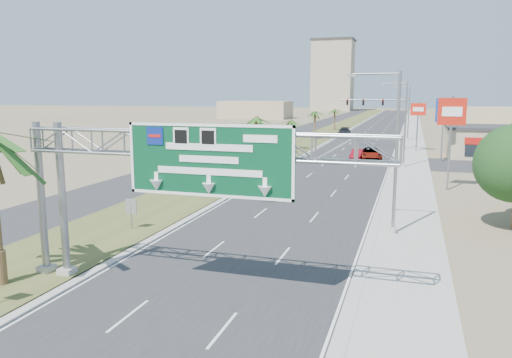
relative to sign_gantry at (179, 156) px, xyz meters
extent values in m
cube|color=#28282B|center=(1.06, 100.07, -6.05)|extent=(12.00, 300.00, 0.02)
cube|color=#9E9B93|center=(9.56, 100.07, -6.01)|extent=(4.00, 300.00, 0.10)
cube|color=#434D22|center=(-8.94, 100.07, -6.00)|extent=(7.00, 300.00, 0.12)
cube|color=#28282B|center=(-15.94, 100.07, -6.05)|extent=(8.00, 300.00, 0.02)
cylinder|color=gray|center=(-6.14, 0.07, -2.36)|extent=(0.36, 0.36, 7.40)
cylinder|color=gray|center=(-7.34, 0.07, -2.36)|extent=(0.36, 0.36, 7.40)
cube|color=#9E9B93|center=(-6.14, 0.07, -5.86)|extent=(0.70, 0.70, 0.40)
cube|color=#9E9B93|center=(-7.34, 0.07, -5.86)|extent=(0.70, 0.70, 0.40)
cube|color=#074124|center=(1.56, -0.41, -0.06)|extent=(7.20, 0.12, 3.00)
cube|color=navy|center=(-0.84, -0.49, 0.89)|extent=(0.75, 0.03, 0.75)
cone|color=white|center=(1.56, -0.49, -1.21)|extent=(0.56, 0.56, 0.45)
cylinder|color=brown|center=(-8.14, -1.93, -5.22)|extent=(0.54, 0.54, 1.68)
cylinder|color=brown|center=(-8.44, 22.07, -3.56)|extent=(0.36, 0.36, 5.00)
cylinder|color=brown|center=(-8.44, 22.07, -5.46)|extent=(0.54, 0.54, 1.20)
cylinder|color=brown|center=(-8.44, 38.07, -3.16)|extent=(0.36, 0.36, 5.80)
cylinder|color=brown|center=(-8.44, 38.07, -5.36)|extent=(0.54, 0.54, 1.39)
cylinder|color=brown|center=(-8.44, 56.07, -3.81)|extent=(0.36, 0.36, 4.50)
cylinder|color=brown|center=(-8.44, 56.07, -5.52)|extent=(0.54, 0.54, 1.08)
cylinder|color=brown|center=(-8.44, 75.07, -3.46)|extent=(0.36, 0.36, 5.20)
cylinder|color=brown|center=(-8.44, 75.07, -5.43)|extent=(0.54, 0.54, 1.25)
cylinder|color=brown|center=(-8.44, 100.07, -3.66)|extent=(0.36, 0.36, 4.80)
cylinder|color=brown|center=(-8.44, 100.07, -5.48)|extent=(0.54, 0.54, 1.15)
cylinder|color=gray|center=(8.56, 12.07, -1.06)|extent=(0.20, 0.20, 10.00)
cylinder|color=gray|center=(7.16, 12.07, 3.79)|extent=(2.80, 0.12, 0.12)
cube|color=slate|center=(5.76, 12.07, 3.69)|extent=(0.50, 0.22, 0.18)
cylinder|color=#9E9B93|center=(8.56, 12.07, -5.81)|extent=(0.44, 0.44, 0.50)
cylinder|color=gray|center=(8.56, 42.07, -1.06)|extent=(0.20, 0.20, 10.00)
cylinder|color=gray|center=(7.16, 42.07, 3.79)|extent=(2.80, 0.12, 0.12)
cube|color=slate|center=(5.76, 42.07, 3.69)|extent=(0.50, 0.22, 0.18)
cylinder|color=#9E9B93|center=(8.56, 42.07, -5.81)|extent=(0.44, 0.44, 0.50)
cylinder|color=gray|center=(8.56, 78.07, -1.06)|extent=(0.20, 0.20, 10.00)
cylinder|color=gray|center=(7.16, 78.07, 3.79)|extent=(2.80, 0.12, 0.12)
cube|color=slate|center=(5.76, 78.07, 3.69)|extent=(0.50, 0.22, 0.18)
cylinder|color=#9E9B93|center=(8.56, 78.07, -5.81)|extent=(0.44, 0.44, 0.50)
cylinder|color=gray|center=(8.26, 62.07, -2.06)|extent=(0.28, 0.28, 8.00)
cylinder|color=gray|center=(3.26, 62.07, 1.64)|extent=(10.00, 0.18, 0.18)
cube|color=black|center=(4.76, 61.87, 1.24)|extent=(0.32, 0.18, 0.95)
cube|color=black|center=(1.76, 61.87, 1.24)|extent=(0.32, 0.18, 0.95)
cube|color=black|center=(-0.74, 61.87, 1.24)|extent=(0.32, 0.18, 0.95)
sphere|color=red|center=(4.76, 61.75, 1.54)|extent=(0.22, 0.22, 0.22)
imported|color=black|center=(8.26, 62.07, 0.94)|extent=(0.16, 0.16, 0.60)
cylinder|color=#9E9B93|center=(8.26, 62.07, -5.76)|extent=(0.56, 0.56, 0.60)
cylinder|color=gray|center=(-7.44, 8.07, -5.16)|extent=(0.08, 0.08, 1.80)
cube|color=slate|center=(-7.44, 8.07, -4.46)|extent=(0.75, 0.06, 0.95)
cube|color=tan|center=(-30.94, 240.07, 11.44)|extent=(20.00, 16.00, 35.00)
cube|color=tan|center=(-43.94, 150.07, -3.06)|extent=(24.00, 14.00, 6.00)
cube|color=tan|center=(31.06, 130.07, -3.56)|extent=(20.00, 12.00, 5.00)
imported|color=black|center=(-1.62, 20.97, -5.38)|extent=(1.66, 3.97, 1.34)
imported|color=maroon|center=(2.56, 47.62, -5.37)|extent=(1.63, 4.22, 1.37)
imported|color=gray|center=(4.30, 48.10, -5.26)|extent=(3.39, 6.01, 1.58)
imported|color=black|center=(-4.21, 85.93, -5.24)|extent=(2.49, 5.71, 1.63)
cylinder|color=gray|center=(12.68, 28.72, -1.80)|extent=(0.20, 0.20, 8.51)
cube|color=red|center=(12.68, 28.72, 1.05)|extent=(2.41, 0.40, 2.40)
cube|color=white|center=(12.68, 28.54, 1.05)|extent=(1.68, 0.11, 0.84)
cylinder|color=gray|center=(13.08, 48.90, -1.92)|extent=(0.20, 0.20, 8.28)
cube|color=navy|center=(13.08, 48.90, 0.52)|extent=(2.01, 0.76, 3.00)
cube|color=white|center=(13.08, 48.72, 0.52)|extent=(1.37, 0.37, 1.05)
cylinder|color=gray|center=(10.06, 59.75, -2.33)|extent=(0.20, 0.20, 7.46)
cube|color=red|center=(10.06, 59.75, 0.30)|extent=(2.22, 0.53, 1.80)
cube|color=white|center=(10.06, 59.57, 0.30)|extent=(1.54, 0.20, 0.63)
camera|label=1|loc=(9.44, -19.08, 2.64)|focal=35.00mm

